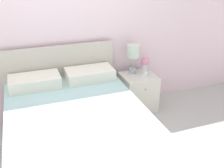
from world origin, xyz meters
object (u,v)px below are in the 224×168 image
at_px(bed, 79,135).
at_px(flower_vase, 145,63).
at_px(table_lamp, 133,54).
at_px(nightstand, 138,92).
at_px(teacup, 145,74).

height_order(bed, flower_vase, bed).
height_order(table_lamp, flower_vase, table_lamp).
distance_m(nightstand, teacup, 0.31).
relative_size(table_lamp, teacup, 3.91).
bearing_deg(bed, nightstand, 36.55).
height_order(nightstand, teacup, teacup).
bearing_deg(bed, teacup, 32.57).
relative_size(nightstand, table_lamp, 1.26).
distance_m(bed, teacup, 1.37).
distance_m(nightstand, flower_vase, 0.44).
bearing_deg(table_lamp, nightstand, -68.94).
distance_m(bed, table_lamp, 1.45).
height_order(bed, teacup, bed).
bearing_deg(bed, flower_vase, 36.14).
distance_m(table_lamp, teacup, 0.34).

